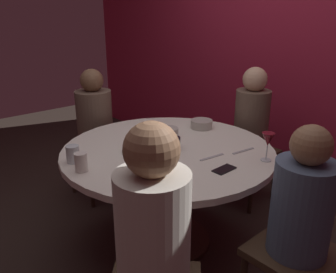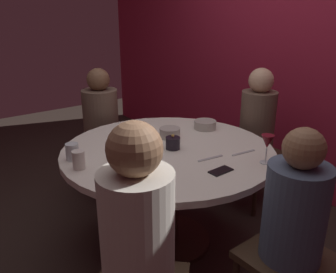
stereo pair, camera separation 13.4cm
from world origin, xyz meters
name	(u,v)px [view 2 (the right image)]	position (x,y,z in m)	size (l,w,h in m)	color
ground_plane	(168,240)	(0.00, 0.00, 0.00)	(8.00, 8.00, 0.00)	#2D231E
back_wall	(304,46)	(0.00, 1.47, 1.30)	(6.00, 0.10, 2.60)	maroon
dining_table	(168,167)	(0.00, 0.00, 0.59)	(1.39, 1.39, 0.73)	silver
seated_diner_left	(101,118)	(-0.95, 0.00, 0.71)	(0.40, 0.40, 1.14)	#3F2D1E
seated_diner_back	(257,123)	(0.00, 0.92, 0.72)	(0.40, 0.40, 1.17)	#3F2D1E
seated_diner_right	(294,216)	(0.95, 0.00, 0.69)	(0.40, 0.40, 1.12)	#3F2D1E
seated_diner_front_right	(138,235)	(0.69, -0.69, 0.75)	(0.57, 0.57, 1.22)	#3F2D1E
candle_holder	(173,143)	(0.03, 0.02, 0.77)	(0.10, 0.10, 0.10)	black
wine_glass	(267,143)	(0.55, 0.31, 0.86)	(0.08, 0.08, 0.18)	silver
dinner_plate	(142,167)	(0.15, -0.31, 0.74)	(0.22, 0.22, 0.01)	#B2ADA3
cell_phone	(221,171)	(0.46, 0.02, 0.73)	(0.07, 0.14, 0.01)	black
bowl_serving_large	(170,133)	(-0.15, 0.13, 0.77)	(0.15, 0.15, 0.07)	#B2ADA3
bowl_salad_center	(140,145)	(-0.09, -0.16, 0.76)	(0.20, 0.20, 0.06)	beige
bowl_small_white	(205,125)	(-0.14, 0.47, 0.76)	(0.17, 0.17, 0.06)	#B2ADA3
cup_near_candle	(79,160)	(-0.06, -0.60, 0.78)	(0.07, 0.07, 0.11)	silver
cup_by_left_diner	(72,152)	(-0.20, -0.57, 0.78)	(0.08, 0.08, 0.10)	silver
cup_by_right_diner	(136,183)	(0.37, -0.49, 0.78)	(0.07, 0.07, 0.11)	silver
fork_near_plate	(211,158)	(0.30, 0.10, 0.73)	(0.02, 0.18, 0.01)	#B7B7BC
knife_near_plate	(244,153)	(0.37, 0.32, 0.73)	(0.02, 0.18, 0.01)	#B7B7BC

